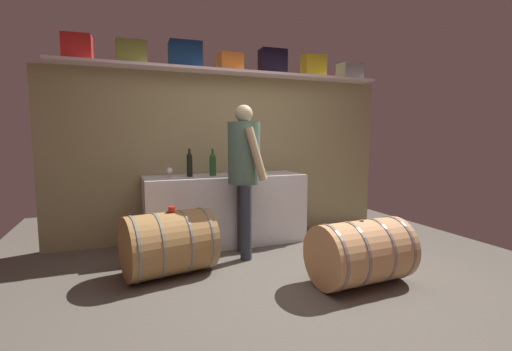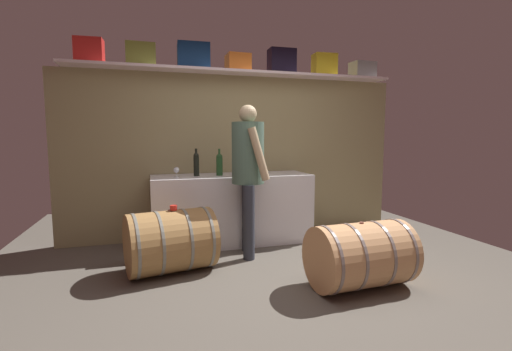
{
  "view_description": "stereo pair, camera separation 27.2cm",
  "coord_description": "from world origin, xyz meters",
  "px_view_note": "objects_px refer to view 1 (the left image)",
  "views": [
    {
      "loc": [
        -1.39,
        -2.6,
        1.34
      ],
      "look_at": [
        -0.17,
        0.55,
        0.97
      ],
      "focal_mm": 24.84,
      "sensor_mm": 36.0,
      "label": 1
    },
    {
      "loc": [
        -1.13,
        -2.69,
        1.34
      ],
      "look_at": [
        -0.17,
        0.55,
        0.97
      ],
      "focal_mm": 24.84,
      "sensor_mm": 36.0,
      "label": 2
    }
  ],
  "objects_px": {
    "toolcase_orange": "(230,63)",
    "toolcase_black": "(273,62)",
    "toolcase_navy": "(185,55)",
    "toolcase_yellow": "(314,66)",
    "wine_bottle_green": "(213,164)",
    "wine_glass": "(170,171)",
    "wine_barrel_far": "(361,252)",
    "toolcase_olive": "(131,53)",
    "tasting_cup": "(172,209)",
    "wine_bottle_dark": "(190,164)",
    "winemaker_pouring": "(245,164)",
    "toolcase_red": "(77,48)",
    "wine_barrel_near": "(169,243)",
    "toolcase_grey": "(350,72)",
    "work_cabinet": "(226,209)"
  },
  "relations": [
    {
      "from": "toolcase_grey",
      "to": "wine_bottle_green",
      "type": "xyz_separation_m",
      "value": [
        -2.13,
        -0.24,
        -1.28
      ]
    },
    {
      "from": "toolcase_red",
      "to": "work_cabinet",
      "type": "xyz_separation_m",
      "value": [
        1.61,
        -0.23,
        -1.88
      ]
    },
    {
      "from": "wine_bottle_dark",
      "to": "wine_barrel_near",
      "type": "height_order",
      "value": "wine_bottle_dark"
    },
    {
      "from": "toolcase_black",
      "to": "toolcase_grey",
      "type": "distance_m",
      "value": 1.23
    },
    {
      "from": "toolcase_olive",
      "to": "toolcase_navy",
      "type": "bearing_deg",
      "value": -1.48
    },
    {
      "from": "toolcase_grey",
      "to": "wine_barrel_far",
      "type": "relative_size",
      "value": 0.36
    },
    {
      "from": "wine_bottle_dark",
      "to": "wine_bottle_green",
      "type": "height_order",
      "value": "wine_bottle_dark"
    },
    {
      "from": "toolcase_red",
      "to": "wine_bottle_dark",
      "type": "relative_size",
      "value": 0.91
    },
    {
      "from": "toolcase_navy",
      "to": "work_cabinet",
      "type": "distance_m",
      "value": 1.96
    },
    {
      "from": "toolcase_grey",
      "to": "wine_bottle_dark",
      "type": "distance_m",
      "value": 2.74
    },
    {
      "from": "toolcase_navy",
      "to": "wine_bottle_dark",
      "type": "bearing_deg",
      "value": -92.08
    },
    {
      "from": "toolcase_black",
      "to": "wine_barrel_far",
      "type": "xyz_separation_m",
      "value": [
        0.06,
        -1.88,
        -2.04
      ]
    },
    {
      "from": "winemaker_pouring",
      "to": "toolcase_orange",
      "type": "bearing_deg",
      "value": -173.42
    },
    {
      "from": "toolcase_olive",
      "to": "toolcase_orange",
      "type": "height_order",
      "value": "toolcase_olive"
    },
    {
      "from": "toolcase_red",
      "to": "toolcase_black",
      "type": "height_order",
      "value": "toolcase_black"
    },
    {
      "from": "toolcase_navy",
      "to": "wine_bottle_dark",
      "type": "xyz_separation_m",
      "value": [
        -0.02,
        -0.24,
        -1.31
      ]
    },
    {
      "from": "toolcase_olive",
      "to": "toolcase_grey",
      "type": "xyz_separation_m",
      "value": [
        3.02,
        0.0,
        -0.02
      ]
    },
    {
      "from": "toolcase_navy",
      "to": "wine_glass",
      "type": "bearing_deg",
      "value": -130.65
    },
    {
      "from": "toolcase_olive",
      "to": "winemaker_pouring",
      "type": "distance_m",
      "value": 1.85
    },
    {
      "from": "wine_bottle_dark",
      "to": "wine_glass",
      "type": "xyz_separation_m",
      "value": [
        -0.24,
        -0.04,
        -0.07
      ]
    },
    {
      "from": "wine_barrel_far",
      "to": "winemaker_pouring",
      "type": "height_order",
      "value": "winemaker_pouring"
    },
    {
      "from": "wine_barrel_far",
      "to": "work_cabinet",
      "type": "bearing_deg",
      "value": 112.8
    },
    {
      "from": "toolcase_olive",
      "to": "wine_bottle_dark",
      "type": "relative_size",
      "value": 1.0
    },
    {
      "from": "toolcase_grey",
      "to": "wine_glass",
      "type": "bearing_deg",
      "value": -176.91
    },
    {
      "from": "wine_barrel_near",
      "to": "wine_barrel_far",
      "type": "relative_size",
      "value": 1.03
    },
    {
      "from": "wine_bottle_green",
      "to": "wine_barrel_near",
      "type": "xyz_separation_m",
      "value": [
        -0.65,
        -0.8,
        -0.69
      ]
    },
    {
      "from": "toolcase_olive",
      "to": "toolcase_orange",
      "type": "xyz_separation_m",
      "value": [
        1.19,
        0.0,
        -0.02
      ]
    },
    {
      "from": "toolcase_olive",
      "to": "tasting_cup",
      "type": "height_order",
      "value": "toolcase_olive"
    },
    {
      "from": "toolcase_navy",
      "to": "toolcase_black",
      "type": "xyz_separation_m",
      "value": [
        1.16,
        0.0,
        0.01
      ]
    },
    {
      "from": "toolcase_navy",
      "to": "toolcase_orange",
      "type": "height_order",
      "value": "toolcase_navy"
    },
    {
      "from": "toolcase_grey",
      "to": "tasting_cup",
      "type": "height_order",
      "value": "toolcase_grey"
    },
    {
      "from": "wine_bottle_green",
      "to": "wine_glass",
      "type": "height_order",
      "value": "wine_bottle_green"
    },
    {
      "from": "toolcase_orange",
      "to": "toolcase_black",
      "type": "relative_size",
      "value": 0.83
    },
    {
      "from": "toolcase_yellow",
      "to": "toolcase_black",
      "type": "bearing_deg",
      "value": -176.56
    },
    {
      "from": "toolcase_grey",
      "to": "wine_barrel_far",
      "type": "height_order",
      "value": "toolcase_grey"
    },
    {
      "from": "toolcase_navy",
      "to": "toolcase_yellow",
      "type": "relative_size",
      "value": 1.24
    },
    {
      "from": "toolcase_black",
      "to": "wine_bottle_green",
      "type": "xyz_separation_m",
      "value": [
        -0.9,
        -0.24,
        -1.33
      ]
    },
    {
      "from": "toolcase_yellow",
      "to": "wine_glass",
      "type": "xyz_separation_m",
      "value": [
        -2.05,
        -0.28,
        -1.38
      ]
    },
    {
      "from": "toolcase_orange",
      "to": "toolcase_yellow",
      "type": "relative_size",
      "value": 0.93
    },
    {
      "from": "tasting_cup",
      "to": "toolcase_navy",
      "type": "bearing_deg",
      "value": 71.56
    },
    {
      "from": "toolcase_red",
      "to": "toolcase_orange",
      "type": "xyz_separation_m",
      "value": [
        1.75,
        0.0,
        -0.03
      ]
    },
    {
      "from": "toolcase_navy",
      "to": "toolcase_yellow",
      "type": "xyz_separation_m",
      "value": [
        1.79,
        0.0,
        -0.0
      ]
    },
    {
      "from": "wine_barrel_far",
      "to": "toolcase_olive",
      "type": "bearing_deg",
      "value": 131.47
    },
    {
      "from": "toolcase_olive",
      "to": "toolcase_yellow",
      "type": "bearing_deg",
      "value": -1.48
    },
    {
      "from": "wine_glass",
      "to": "wine_bottle_green",
      "type": "bearing_deg",
      "value": 4.75
    },
    {
      "from": "toolcase_red",
      "to": "toolcase_olive",
      "type": "bearing_deg",
      "value": 3.71
    },
    {
      "from": "toolcase_yellow",
      "to": "wine_barrel_far",
      "type": "xyz_separation_m",
      "value": [
        -0.57,
        -1.88,
        -2.03
      ]
    },
    {
      "from": "wine_bottle_green",
      "to": "tasting_cup",
      "type": "height_order",
      "value": "wine_bottle_green"
    },
    {
      "from": "toolcase_orange",
      "to": "toolcase_black",
      "type": "xyz_separation_m",
      "value": [
        0.6,
        0.0,
        0.05
      ]
    },
    {
      "from": "toolcase_yellow",
      "to": "wine_barrel_far",
      "type": "height_order",
      "value": "toolcase_yellow"
    }
  ]
}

